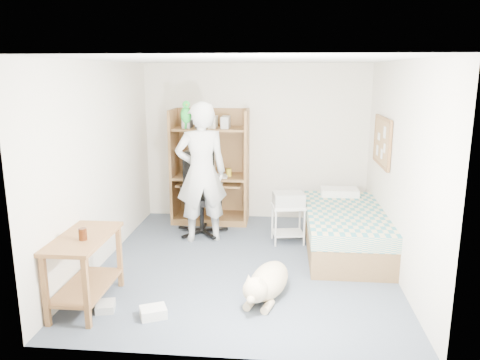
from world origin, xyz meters
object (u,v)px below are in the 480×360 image
at_px(side_desk, 85,260).
at_px(printer_cart, 288,218).
at_px(computer_hutch, 211,171).
at_px(office_chair, 201,205).
at_px(person, 201,173).
at_px(bed, 345,229).
at_px(dog, 267,282).

bearing_deg(side_desk, printer_cart, 44.22).
bearing_deg(computer_hutch, office_chair, -95.78).
bearing_deg(office_chair, side_desk, -127.14).
xyz_separation_m(office_chair, printer_cart, (1.30, -0.31, -0.06)).
xyz_separation_m(computer_hutch, side_desk, (-0.85, -2.94, -0.33)).
relative_size(person, printer_cart, 3.62).
height_order(bed, printer_cart, bed).
bearing_deg(dog, person, 136.97).
bearing_deg(bed, side_desk, -147.50).
relative_size(bed, printer_cart, 3.69).
distance_m(side_desk, dog, 1.91).
distance_m(bed, dog, 1.81).
xyz_separation_m(side_desk, dog, (1.86, 0.31, -0.31)).
xyz_separation_m(office_chair, person, (0.07, -0.31, 0.56)).
bearing_deg(bed, printer_cart, 164.23).
bearing_deg(side_desk, computer_hutch, 73.86).
xyz_separation_m(person, dog, (1.00, -1.72, -0.81)).
bearing_deg(person, dog, 101.64).
height_order(computer_hutch, side_desk, computer_hutch).
bearing_deg(side_desk, dog, 9.57).
xyz_separation_m(bed, printer_cart, (-0.76, 0.22, 0.07)).
bearing_deg(office_chair, printer_cart, -31.86).
bearing_deg(printer_cart, computer_hutch, 133.74).
relative_size(person, dog, 1.80).
height_order(side_desk, printer_cart, side_desk).
relative_size(bed, office_chair, 1.70).
relative_size(computer_hutch, dog, 1.63).
xyz_separation_m(computer_hutch, bed, (2.00, -1.12, -0.53)).
bearing_deg(printer_cart, dog, -107.72).
xyz_separation_m(person, printer_cart, (1.23, 0.00, -0.63)).
relative_size(side_desk, office_chair, 0.84).
bearing_deg(side_desk, office_chair, 71.36).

